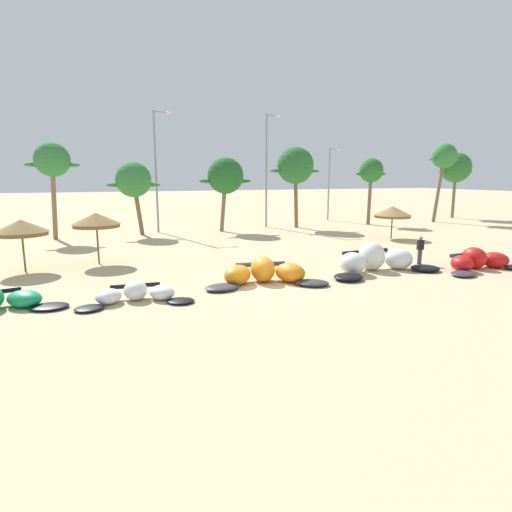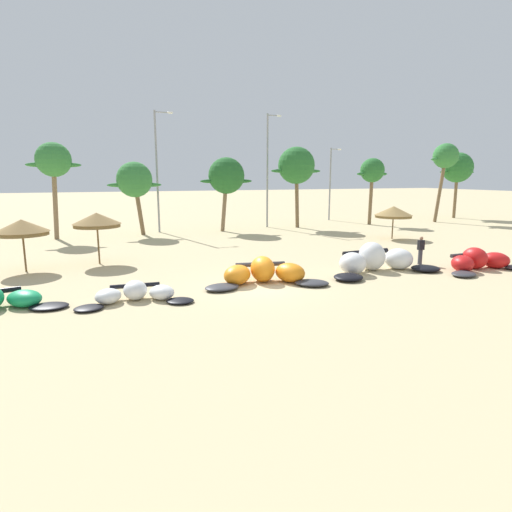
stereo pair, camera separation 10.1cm
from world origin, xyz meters
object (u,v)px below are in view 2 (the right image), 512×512
object	(u,v)px
palm_left	(53,161)
palm_left_of_gap	(135,180)
beach_umbrella_middle	(97,220)
lamppost_west_center	(158,166)
palm_rightmost	(457,168)
beach_umbrella_near_palms	(394,212)
lamppost_east	(331,180)
kite_left_of_center	(264,273)
kite_right_of_center	(479,262)
palm_center_right	(296,166)
palm_center_left	(226,176)
kite_center	(376,261)
palm_right_of_gap	(372,172)
kite_left	(135,294)
person_by_umbrellas	(421,250)
lamppost_east_center	(268,166)
palm_right	(445,157)
beach_umbrella_near_van	(22,227)

from	to	relation	value
palm_left	palm_left_of_gap	bearing A→B (deg)	1.40
beach_umbrella_middle	lamppost_west_center	size ratio (longest dim) A/B	0.28
palm_rightmost	beach_umbrella_near_palms	bearing A→B (deg)	-147.91
palm_left	lamppost_east	bearing A→B (deg)	10.34
kite_left_of_center	palm_left	distance (m)	22.60
kite_right_of_center	palm_center_right	world-z (taller)	palm_center_right
palm_center_left	lamppost_west_center	xyz separation A→B (m)	(-5.89, 1.45, 0.86)
kite_center	kite_right_of_center	bearing A→B (deg)	-16.94
palm_left_of_gap	lamppost_west_center	distance (m)	2.77
kite_right_of_center	palm_right_of_gap	world-z (taller)	palm_right_of_gap
lamppost_west_center	lamppost_east	size ratio (longest dim) A/B	1.30
kite_left	palm_center_left	size ratio (longest dim) A/B	0.71
kite_left	kite_center	distance (m)	12.62
kite_center	person_by_umbrellas	size ratio (longest dim) A/B	4.26
lamppost_west_center	lamppost_east_center	distance (m)	10.70
kite_center	palm_left	bearing A→B (deg)	130.67
palm_left	palm_center_right	bearing A→B (deg)	0.10
palm_right_of_gap	lamppost_east	world-z (taller)	lamppost_east
beach_umbrella_middle	lamppost_east_center	xyz separation A→B (m)	(16.25, 13.19, 3.45)
beach_umbrella_middle	palm_center_right	xyz separation A→B (m)	(18.60, 11.77, 3.44)
beach_umbrella_near_palms	palm_right_of_gap	world-z (taller)	palm_right_of_gap
beach_umbrella_middle	palm_right_of_gap	distance (m)	29.68
kite_left_of_center	kite_right_of_center	size ratio (longest dim) A/B	1.04
kite_left	palm_center_right	xyz separation A→B (m)	(17.40, 20.33, 5.70)
palm_right	lamppost_east_center	world-z (taller)	lamppost_east_center
person_by_umbrellas	palm_left_of_gap	xyz separation A→B (m)	(-14.01, 18.79, 3.87)
person_by_umbrellas	palm_right	distance (m)	26.67
kite_center	palm_right_of_gap	distance (m)	23.78
lamppost_west_center	palm_left	bearing A→B (deg)	-170.91
palm_center_right	palm_right	size ratio (longest dim) A/B	0.92
palm_rightmost	person_by_umbrellas	bearing A→B (deg)	-139.16
palm_right	lamppost_east	xyz separation A→B (m)	(-10.65, 6.11, -2.46)
beach_umbrella_middle	palm_center_right	bearing A→B (deg)	32.31
kite_right_of_center	kite_left_of_center	bearing A→B (deg)	172.75
kite_right_of_center	kite_left	bearing A→B (deg)	177.87
kite_left_of_center	lamppost_west_center	distance (m)	21.53
palm_center_right	palm_rightmost	distance (m)	22.60
kite_right_of_center	lamppost_west_center	world-z (taller)	lamppost_west_center
person_by_umbrellas	palm_rightmost	distance (m)	31.84
kite_left	kite_right_of_center	world-z (taller)	kite_right_of_center
beach_umbrella_near_van	lamppost_west_center	size ratio (longest dim) A/B	0.26
beach_umbrella_near_van	lamppost_east_center	xyz separation A→B (m)	(19.97, 13.94, 3.63)
person_by_umbrellas	palm_left	size ratio (longest dim) A/B	0.21
kite_left_of_center	palm_center_left	size ratio (longest dim) A/B	0.89
lamppost_east_center	lamppost_east	distance (m)	10.21
palm_center_left	palm_center_right	size ratio (longest dim) A/B	0.86
kite_center	beach_umbrella_near_palms	world-z (taller)	beach_umbrella_near_palms
kite_left_of_center	beach_umbrella_near_palms	world-z (taller)	beach_umbrella_near_palms
beach_umbrella_near_van	person_by_umbrellas	xyz separation A→B (m)	(21.08, -6.15, -1.56)
kite_left	palm_center_right	bearing A→B (deg)	49.45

